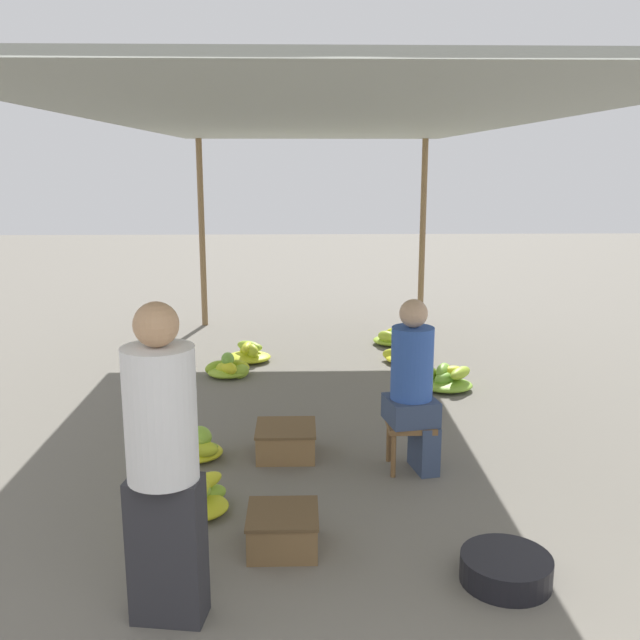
{
  "coord_description": "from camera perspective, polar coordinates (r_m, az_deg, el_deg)",
  "views": [
    {
      "loc": [
        -0.16,
        -2.15,
        2.19
      ],
      "look_at": [
        0.0,
        3.78,
        0.87
      ],
      "focal_mm": 40.0,
      "sensor_mm": 36.0,
      "label": 1
    }
  ],
  "objects": [
    {
      "name": "banana_pile_right_1",
      "position": [
        8.01,
        7.02,
        -2.98
      ],
      "size": [
        0.55,
        0.54,
        0.15
      ],
      "color": "#7CB636",
      "rests_on": "ground"
    },
    {
      "name": "banana_pile_left_1",
      "position": [
        4.75,
        -10.15,
        -13.76
      ],
      "size": [
        0.53,
        0.48,
        0.25
      ],
      "color": "yellow",
      "rests_on": "ground"
    },
    {
      "name": "basin_black",
      "position": [
        4.13,
        14.65,
        -18.71
      ],
      "size": [
        0.49,
        0.49,
        0.15
      ],
      "color": "black",
      "rests_on": "ground"
    },
    {
      "name": "vendor_foreground",
      "position": [
        3.47,
        -12.45,
        -10.99
      ],
      "size": [
        0.38,
        0.38,
        1.58
      ],
      "color": "#2D2D33",
      "rests_on": "ground"
    },
    {
      "name": "crate_near",
      "position": [
        4.29,
        -2.99,
        -16.43
      ],
      "size": [
        0.41,
        0.41,
        0.23
      ],
      "color": "brown",
      "rests_on": "ground"
    },
    {
      "name": "banana_pile_left_0",
      "position": [
        5.5,
        -10.15,
        -9.98
      ],
      "size": [
        0.44,
        0.46,
        0.26
      ],
      "color": "yellow",
      "rests_on": "ground"
    },
    {
      "name": "banana_pile_left_2",
      "position": [
        8.04,
        -5.72,
        -2.64
      ],
      "size": [
        0.51,
        0.52,
        0.23
      ],
      "color": "yellow",
      "rests_on": "ground"
    },
    {
      "name": "banana_pile_right_2",
      "position": [
        8.79,
        5.93,
        -1.45
      ],
      "size": [
        0.53,
        0.48,
        0.2
      ],
      "color": "#A6C72E",
      "rests_on": "ground"
    },
    {
      "name": "stool",
      "position": [
        5.25,
        7.22,
        -8.78
      ],
      "size": [
        0.34,
        0.34,
        0.36
      ],
      "color": "brown",
      "rests_on": "ground"
    },
    {
      "name": "banana_pile_right_0",
      "position": [
        7.17,
        10.03,
        -4.67
      ],
      "size": [
        0.56,
        0.55,
        0.24
      ],
      "color": "#73B237",
      "rests_on": "ground"
    },
    {
      "name": "canopy_post_back_left",
      "position": [
        9.73,
        -9.43,
        6.79
      ],
      "size": [
        0.08,
        0.08,
        2.49
      ],
      "primitive_type": "cylinder",
      "color": "olive",
      "rests_on": "ground"
    },
    {
      "name": "vendor_seated",
      "position": [
        5.13,
        7.53,
        -5.1
      ],
      "size": [
        0.4,
        0.4,
        1.26
      ],
      "color": "#384766",
      "rests_on": "ground"
    },
    {
      "name": "canopy_tarp",
      "position": [
        6.03,
        -0.02,
        15.59
      ],
      "size": [
        3.37,
        7.54,
        0.04
      ],
      "primitive_type": "cube",
      "color": "#9EA399",
      "rests_on": "canopy_post_front_left"
    },
    {
      "name": "crate_mid",
      "position": [
        5.51,
        -2.75,
        -9.62
      ],
      "size": [
        0.45,
        0.45,
        0.23
      ],
      "color": "olive",
      "rests_on": "ground"
    },
    {
      "name": "banana_pile_left_3",
      "position": [
        7.51,
        -7.35,
        -3.89
      ],
      "size": [
        0.53,
        0.48,
        0.26
      ],
      "color": "#C4D329",
      "rests_on": "ground"
    },
    {
      "name": "canopy_post_back_right",
      "position": [
        9.78,
        8.21,
        6.86
      ],
      "size": [
        0.08,
        0.08,
        2.49
      ],
      "primitive_type": "cylinder",
      "color": "olive",
      "rests_on": "ground"
    }
  ]
}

